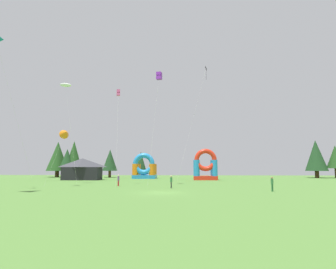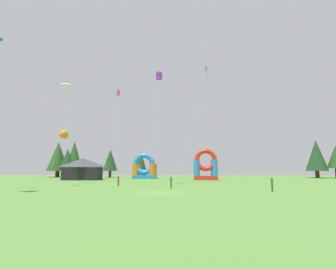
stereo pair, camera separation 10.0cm
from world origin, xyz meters
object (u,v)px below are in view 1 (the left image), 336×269
at_px(kite_orange_delta, 65,133).
at_px(inflatable_blue_arch, 144,169).
at_px(person_left_edge, 272,183).
at_px(inflatable_yellow_castle, 205,168).
at_px(person_near_camera, 171,181).
at_px(festival_tent, 82,169).
at_px(kite_black_diamond, 206,70).
at_px(kite_pink_box, 118,93).
at_px(kite_purple_box, 159,76).
at_px(person_far_side, 118,179).
at_px(kite_white_parafoil, 66,85).

xyz_separation_m(kite_orange_delta, inflatable_blue_arch, (7.67, 26.19, -5.35)).
height_order(person_left_edge, inflatable_yellow_castle, inflatable_yellow_castle).
relative_size(person_near_camera, person_left_edge, 0.99).
distance_m(inflatable_blue_arch, festival_tent, 13.88).
distance_m(kite_orange_delta, festival_tent, 19.94).
xyz_separation_m(person_left_edge, festival_tent, (-30.50, 25.39, 1.25)).
xyz_separation_m(kite_black_diamond, person_near_camera, (-6.40, -22.33, -22.12)).
relative_size(kite_orange_delta, kite_pink_box, 0.56).
bearing_deg(kite_pink_box, person_left_edge, -27.12).
bearing_deg(kite_purple_box, person_left_edge, -36.77).
xyz_separation_m(kite_orange_delta, person_left_edge, (26.40, -6.58, -6.44)).
distance_m(person_near_camera, person_far_side, 8.34).
bearing_deg(inflatable_yellow_castle, inflatable_blue_arch, 156.25).
bearing_deg(person_left_edge, kite_purple_box, -70.55).
xyz_separation_m(kite_white_parafoil, kite_purple_box, (15.48, -1.91, 0.63)).
distance_m(kite_white_parafoil, festival_tent, 19.27).
relative_size(kite_orange_delta, kite_white_parafoil, 0.50).
distance_m(kite_white_parafoil, person_far_side, 18.52).
distance_m(kite_pink_box, inflatable_blue_arch, 25.62).
xyz_separation_m(person_near_camera, inflatable_blue_arch, (-7.40, 28.61, 1.10)).
bearing_deg(kite_orange_delta, inflatable_blue_arch, 73.68).
bearing_deg(person_near_camera, kite_orange_delta, -92.24).
relative_size(kite_orange_delta, inflatable_blue_arch, 1.42).
xyz_separation_m(kite_orange_delta, person_far_side, (7.49, 1.06, -6.45)).
bearing_deg(kite_pink_box, inflatable_yellow_castle, 49.34).
xyz_separation_m(kite_white_parafoil, festival_tent, (-1.58, 13.44, -13.72)).
bearing_deg(kite_pink_box, inflatable_blue_arch, 87.43).
height_order(kite_orange_delta, festival_tent, kite_orange_delta).
height_order(kite_orange_delta, kite_black_diamond, kite_black_diamond).
bearing_deg(person_left_edge, kite_orange_delta, -47.77).
bearing_deg(festival_tent, kite_white_parafoil, -83.29).
relative_size(kite_orange_delta, person_far_side, 5.13).
bearing_deg(person_left_edge, person_near_camera, -53.91).
bearing_deg(festival_tent, inflatable_yellow_castle, 3.38).
relative_size(kite_purple_box, person_far_side, 10.78).
bearing_deg(person_far_side, festival_tent, -14.38).
height_order(kite_white_parafoil, inflatable_blue_arch, kite_white_parafoil).
bearing_deg(kite_black_diamond, person_far_side, -126.56).
distance_m(kite_pink_box, inflatable_yellow_castle, 24.95).
bearing_deg(inflatable_blue_arch, person_far_side, -90.40).
xyz_separation_m(person_near_camera, festival_tent, (-19.16, 21.23, 1.25)).
bearing_deg(kite_purple_box, kite_pink_box, 179.35).
bearing_deg(inflatable_yellow_castle, person_near_camera, -104.75).
relative_size(kite_black_diamond, inflatable_blue_arch, 4.16).
relative_size(kite_orange_delta, kite_black_diamond, 0.34).
height_order(inflatable_blue_arch, festival_tent, inflatable_blue_arch).
bearing_deg(festival_tent, kite_pink_box, -54.87).
bearing_deg(kite_white_parafoil, festival_tent, 96.71).
relative_size(inflatable_blue_arch, festival_tent, 0.78).
height_order(kite_white_parafoil, person_near_camera, kite_white_parafoil).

